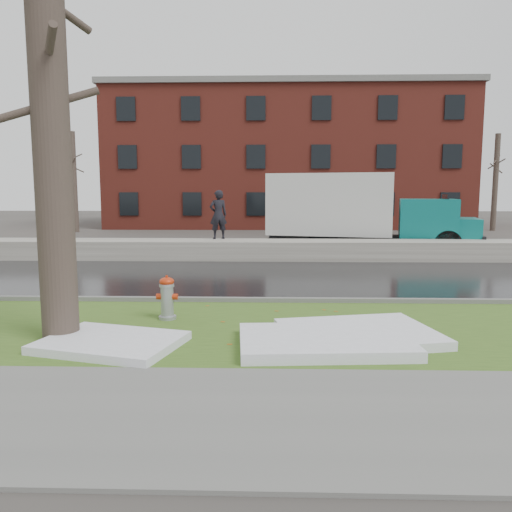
{
  "coord_description": "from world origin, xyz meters",
  "views": [
    {
      "loc": [
        0.81,
        -10.47,
        2.59
      ],
      "look_at": [
        0.45,
        1.98,
        1.0
      ],
      "focal_mm": 35.0,
      "sensor_mm": 36.0,
      "label": 1
    }
  ],
  "objects_px": {
    "fire_hydrant": "(167,296)",
    "worker": "(218,215)",
    "tree": "(50,109)",
    "box_truck": "(355,211)"
  },
  "relations": [
    {
      "from": "tree",
      "to": "box_truck",
      "type": "bearing_deg",
      "value": 61.42
    },
    {
      "from": "fire_hydrant",
      "to": "worker",
      "type": "relative_size",
      "value": 0.46
    },
    {
      "from": "box_truck",
      "to": "worker",
      "type": "height_order",
      "value": "box_truck"
    },
    {
      "from": "fire_hydrant",
      "to": "tree",
      "type": "bearing_deg",
      "value": -136.92
    },
    {
      "from": "tree",
      "to": "box_truck",
      "type": "distance_m",
      "value": 15.58
    },
    {
      "from": "fire_hydrant",
      "to": "box_truck",
      "type": "height_order",
      "value": "box_truck"
    },
    {
      "from": "tree",
      "to": "box_truck",
      "type": "height_order",
      "value": "tree"
    },
    {
      "from": "fire_hydrant",
      "to": "box_truck",
      "type": "distance_m",
      "value": 13.51
    },
    {
      "from": "fire_hydrant",
      "to": "worker",
      "type": "distance_m",
      "value": 10.02
    },
    {
      "from": "box_truck",
      "to": "worker",
      "type": "bearing_deg",
      "value": -146.4
    }
  ]
}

